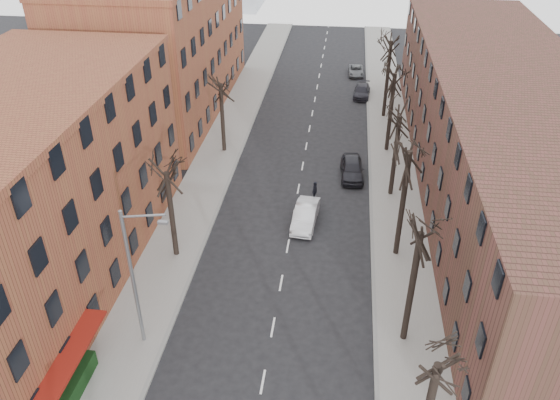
% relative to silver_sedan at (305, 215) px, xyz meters
% --- Properties ---
extents(sidewalk_left, '(4.00, 90.00, 0.15)m').
position_rel_silver_sedan_xyz_m(sidewalk_left, '(-9.00, 12.05, -0.69)').
color(sidewalk_left, gray).
rests_on(sidewalk_left, ground).
extents(sidewalk_right, '(4.00, 90.00, 0.15)m').
position_rel_silver_sedan_xyz_m(sidewalk_right, '(7.00, 12.05, -0.69)').
color(sidewalk_right, gray).
rests_on(sidewalk_right, ground).
extents(building_left_near, '(12.00, 26.00, 12.00)m').
position_rel_silver_sedan_xyz_m(building_left_near, '(-17.00, -7.95, 5.24)').
color(building_left_near, brown).
rests_on(building_left_near, ground).
extents(building_left_far, '(12.00, 28.00, 14.00)m').
position_rel_silver_sedan_xyz_m(building_left_far, '(-17.00, 21.05, 6.24)').
color(building_left_far, brown).
rests_on(building_left_far, ground).
extents(building_right, '(12.00, 50.00, 10.00)m').
position_rel_silver_sedan_xyz_m(building_right, '(15.00, 7.05, 4.24)').
color(building_right, '#532D27').
rests_on(building_right, ground).
extents(awning_left, '(1.20, 7.00, 0.15)m').
position_rel_silver_sedan_xyz_m(awning_left, '(-10.40, -16.95, -0.76)').
color(awning_left, maroon).
rests_on(awning_left, ground).
extents(tree_right_b, '(5.20, 5.20, 10.80)m').
position_rel_silver_sedan_xyz_m(tree_right_b, '(6.60, -10.95, -0.76)').
color(tree_right_b, black).
rests_on(tree_right_b, ground).
extents(tree_right_c, '(5.20, 5.20, 11.60)m').
position_rel_silver_sedan_xyz_m(tree_right_c, '(6.60, -2.95, -0.76)').
color(tree_right_c, black).
rests_on(tree_right_c, ground).
extents(tree_right_d, '(5.20, 5.20, 10.00)m').
position_rel_silver_sedan_xyz_m(tree_right_d, '(6.60, 5.05, -0.76)').
color(tree_right_d, black).
rests_on(tree_right_d, ground).
extents(tree_right_e, '(5.20, 5.20, 10.80)m').
position_rel_silver_sedan_xyz_m(tree_right_e, '(6.60, 13.05, -0.76)').
color(tree_right_e, black).
rests_on(tree_right_e, ground).
extents(tree_right_f, '(5.20, 5.20, 11.60)m').
position_rel_silver_sedan_xyz_m(tree_right_f, '(6.60, 21.05, -0.76)').
color(tree_right_f, black).
rests_on(tree_right_f, ground).
extents(tree_left_a, '(5.20, 5.20, 9.50)m').
position_rel_silver_sedan_xyz_m(tree_left_a, '(-8.60, -4.95, -0.76)').
color(tree_left_a, black).
rests_on(tree_left_a, ground).
extents(tree_left_b, '(5.20, 5.20, 9.50)m').
position_rel_silver_sedan_xyz_m(tree_left_b, '(-8.60, 11.05, -0.76)').
color(tree_left_b, black).
rests_on(tree_left_b, ground).
extents(streetlight, '(2.45, 0.22, 9.03)m').
position_rel_silver_sedan_xyz_m(streetlight, '(-8.03, -12.95, 4.25)').
color(streetlight, slate).
rests_on(streetlight, ground).
extents(silver_sedan, '(1.97, 4.73, 1.52)m').
position_rel_silver_sedan_xyz_m(silver_sedan, '(0.00, 0.00, 0.00)').
color(silver_sedan, silver).
rests_on(silver_sedan, ground).
extents(parked_car_near, '(2.16, 4.82, 1.61)m').
position_rel_silver_sedan_xyz_m(parked_car_near, '(3.38, 7.69, 0.04)').
color(parked_car_near, black).
rests_on(parked_car_near, ground).
extents(parked_car_mid, '(2.10, 4.48, 1.26)m').
position_rel_silver_sedan_xyz_m(parked_car_mid, '(4.30, 26.62, -0.13)').
color(parked_car_mid, black).
rests_on(parked_car_mid, ground).
extents(parked_car_far, '(1.97, 4.06, 1.11)m').
position_rel_silver_sedan_xyz_m(parked_car_far, '(3.59, 33.88, -0.20)').
color(parked_car_far, '#5C5F64').
rests_on(parked_car_far, ground).
extents(pedestrian_crossing, '(0.57, 1.06, 1.72)m').
position_rel_silver_sedan_xyz_m(pedestrian_crossing, '(0.46, 3.40, 0.10)').
color(pedestrian_crossing, black).
rests_on(pedestrian_crossing, ground).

